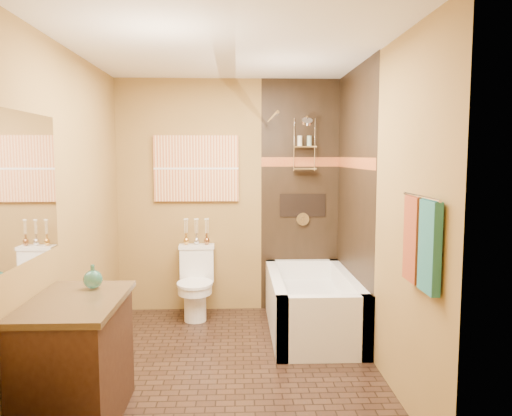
{
  "coord_description": "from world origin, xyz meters",
  "views": [
    {
      "loc": [
        0.08,
        -3.88,
        1.69
      ],
      "look_at": [
        0.25,
        0.4,
        1.24
      ],
      "focal_mm": 35.0,
      "sensor_mm": 36.0,
      "label": 1
    }
  ],
  "objects_px": {
    "toilet": "(196,282)",
    "vanity": "(77,361)",
    "bathtub": "(312,309)",
    "sunset_painting": "(196,169)"
  },
  "relations": [
    {
      "from": "vanity",
      "to": "bathtub",
      "type": "bearing_deg",
      "value": 42.75
    },
    {
      "from": "vanity",
      "to": "sunset_painting",
      "type": "bearing_deg",
      "value": 76.13
    },
    {
      "from": "bathtub",
      "to": "vanity",
      "type": "xyz_separation_m",
      "value": [
        -1.72,
        -1.58,
        0.18
      ]
    },
    {
      "from": "toilet",
      "to": "vanity",
      "type": "xyz_separation_m",
      "value": [
        -0.58,
        -2.06,
        0.03
      ]
    },
    {
      "from": "sunset_painting",
      "to": "vanity",
      "type": "distance_m",
      "value": 2.64
    },
    {
      "from": "vanity",
      "to": "toilet",
      "type": "bearing_deg",
      "value": 74.5
    },
    {
      "from": "toilet",
      "to": "vanity",
      "type": "relative_size",
      "value": 0.81
    },
    {
      "from": "sunset_painting",
      "to": "vanity",
      "type": "xyz_separation_m",
      "value": [
        -0.58,
        -2.31,
        -1.15
      ]
    },
    {
      "from": "sunset_painting",
      "to": "toilet",
      "type": "bearing_deg",
      "value": -90.0
    },
    {
      "from": "bathtub",
      "to": "toilet",
      "type": "xyz_separation_m",
      "value": [
        -1.15,
        0.47,
        0.15
      ]
    }
  ]
}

